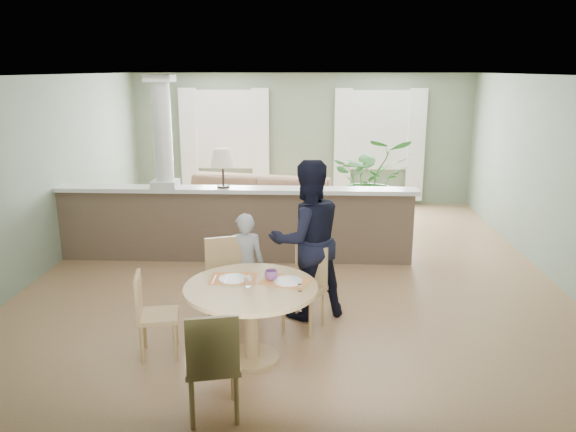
{
  "coord_description": "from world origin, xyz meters",
  "views": [
    {
      "loc": [
        0.25,
        -7.72,
        2.78
      ],
      "look_at": [
        -0.06,
        -1.0,
        1.01
      ],
      "focal_mm": 35.0,
      "sensor_mm": 36.0,
      "label": 1
    }
  ],
  "objects_px": {
    "chair_far_man": "(307,283)",
    "child_person": "(245,264)",
    "man_person": "(307,240)",
    "chair_side": "(151,311)",
    "chair_far_boy": "(226,277)",
    "sofa": "(252,207)",
    "chair_near": "(213,361)",
    "houseplant": "(372,181)",
    "dining_table": "(252,301)"
  },
  "relations": [
    {
      "from": "chair_far_man",
      "to": "child_person",
      "type": "relative_size",
      "value": 0.74
    },
    {
      "from": "child_person",
      "to": "man_person",
      "type": "xyz_separation_m",
      "value": [
        0.71,
        -0.01,
        0.31
      ]
    },
    {
      "from": "chair_side",
      "to": "child_person",
      "type": "height_order",
      "value": "child_person"
    },
    {
      "from": "chair_far_boy",
      "to": "sofa",
      "type": "bearing_deg",
      "value": 72.11
    },
    {
      "from": "chair_near",
      "to": "man_person",
      "type": "bearing_deg",
      "value": -122.11
    },
    {
      "from": "houseplant",
      "to": "chair_side",
      "type": "height_order",
      "value": "houseplant"
    },
    {
      "from": "sofa",
      "to": "child_person",
      "type": "height_order",
      "value": "child_person"
    },
    {
      "from": "chair_far_man",
      "to": "man_person",
      "type": "bearing_deg",
      "value": 116.14
    },
    {
      "from": "houseplant",
      "to": "chair_side",
      "type": "xyz_separation_m",
      "value": [
        -2.65,
        -5.07,
        -0.33
      ]
    },
    {
      "from": "dining_table",
      "to": "chair_near",
      "type": "xyz_separation_m",
      "value": [
        -0.21,
        -0.99,
        -0.09
      ]
    },
    {
      "from": "dining_table",
      "to": "chair_side",
      "type": "distance_m",
      "value": 1.02
    },
    {
      "from": "child_person",
      "to": "sofa",
      "type": "bearing_deg",
      "value": -91.8
    },
    {
      "from": "sofa",
      "to": "chair_side",
      "type": "distance_m",
      "value": 4.34
    },
    {
      "from": "chair_far_man",
      "to": "child_person",
      "type": "distance_m",
      "value": 0.77
    },
    {
      "from": "dining_table",
      "to": "chair_far_boy",
      "type": "distance_m",
      "value": 0.94
    },
    {
      "from": "dining_table",
      "to": "chair_far_man",
      "type": "relative_size",
      "value": 1.43
    },
    {
      "from": "sofa",
      "to": "chair_far_man",
      "type": "xyz_separation_m",
      "value": [
        0.98,
        -3.56,
        0.02
      ]
    },
    {
      "from": "child_person",
      "to": "chair_far_man",
      "type": "bearing_deg",
      "value": 151.57
    },
    {
      "from": "dining_table",
      "to": "chair_far_boy",
      "type": "bearing_deg",
      "value": 114.42
    },
    {
      "from": "child_person",
      "to": "chair_far_boy",
      "type": "bearing_deg",
      "value": 43.4
    },
    {
      "from": "sofa",
      "to": "chair_side",
      "type": "relative_size",
      "value": 3.81
    },
    {
      "from": "child_person",
      "to": "chair_near",
      "type": "bearing_deg",
      "value": 83.05
    },
    {
      "from": "chair_near",
      "to": "child_person",
      "type": "relative_size",
      "value": 0.79
    },
    {
      "from": "chair_side",
      "to": "child_person",
      "type": "bearing_deg",
      "value": -50.29
    },
    {
      "from": "chair_near",
      "to": "chair_side",
      "type": "height_order",
      "value": "chair_near"
    },
    {
      "from": "sofa",
      "to": "dining_table",
      "type": "xyz_separation_m",
      "value": [
        0.46,
        -4.35,
        0.14
      ]
    },
    {
      "from": "child_person",
      "to": "dining_table",
      "type": "bearing_deg",
      "value": 93.61
    },
    {
      "from": "dining_table",
      "to": "man_person",
      "type": "distance_m",
      "value": 1.22
    },
    {
      "from": "chair_far_boy",
      "to": "child_person",
      "type": "bearing_deg",
      "value": 30.78
    },
    {
      "from": "sofa",
      "to": "dining_table",
      "type": "bearing_deg",
      "value": -72.42
    },
    {
      "from": "dining_table",
      "to": "child_person",
      "type": "xyz_separation_m",
      "value": [
        -0.19,
        1.08,
        -0.01
      ]
    },
    {
      "from": "dining_table",
      "to": "child_person",
      "type": "distance_m",
      "value": 1.09
    },
    {
      "from": "chair_near",
      "to": "child_person",
      "type": "height_order",
      "value": "child_person"
    },
    {
      "from": "chair_far_boy",
      "to": "chair_near",
      "type": "distance_m",
      "value": 1.85
    },
    {
      "from": "chair_far_man",
      "to": "man_person",
      "type": "height_order",
      "value": "man_person"
    },
    {
      "from": "sofa",
      "to": "houseplant",
      "type": "bearing_deg",
      "value": 31.47
    },
    {
      "from": "houseplant",
      "to": "chair_near",
      "type": "xyz_separation_m",
      "value": [
        -1.85,
        -6.1,
        -0.27
      ]
    },
    {
      "from": "chair_far_boy",
      "to": "chair_near",
      "type": "height_order",
      "value": "same"
    },
    {
      "from": "chair_far_man",
      "to": "chair_side",
      "type": "bearing_deg",
      "value": -128.29
    },
    {
      "from": "chair_far_boy",
      "to": "man_person",
      "type": "bearing_deg",
      "value": -5.34
    },
    {
      "from": "houseplant",
      "to": "child_person",
      "type": "height_order",
      "value": "houseplant"
    },
    {
      "from": "chair_near",
      "to": "child_person",
      "type": "distance_m",
      "value": 2.07
    },
    {
      "from": "chair_far_man",
      "to": "child_person",
      "type": "height_order",
      "value": "child_person"
    },
    {
      "from": "sofa",
      "to": "chair_far_boy",
      "type": "distance_m",
      "value": 3.5
    },
    {
      "from": "sofa",
      "to": "chair_near",
      "type": "bearing_deg",
      "value": -75.76
    },
    {
      "from": "dining_table",
      "to": "chair_far_boy",
      "type": "xyz_separation_m",
      "value": [
        -0.39,
        0.85,
        -0.09
      ]
    },
    {
      "from": "chair_side",
      "to": "man_person",
      "type": "relative_size",
      "value": 0.47
    },
    {
      "from": "sofa",
      "to": "chair_far_boy",
      "type": "bearing_deg",
      "value": -77.22
    },
    {
      "from": "dining_table",
      "to": "chair_near",
      "type": "bearing_deg",
      "value": -101.84
    },
    {
      "from": "houseplant",
      "to": "chair_side",
      "type": "relative_size",
      "value": 1.87
    }
  ]
}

